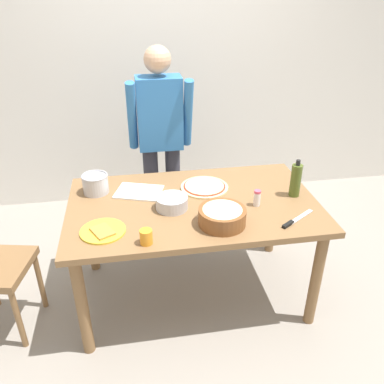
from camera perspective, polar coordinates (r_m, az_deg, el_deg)
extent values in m
plane|color=gray|center=(3.00, 0.16, -14.19)|extent=(8.00, 8.00, 0.00)
cube|color=silver|center=(3.86, -3.97, 17.54)|extent=(5.60, 0.10, 2.60)
cube|color=brown|center=(2.55, 0.18, -1.91)|extent=(1.60, 0.96, 0.04)
cylinder|color=brown|center=(2.46, -15.57, -15.65)|extent=(0.07, 0.07, 0.72)
cylinder|color=brown|center=(2.67, 17.47, -11.91)|extent=(0.07, 0.07, 0.72)
cylinder|color=brown|center=(3.09, -14.46, -5.32)|extent=(0.07, 0.07, 0.72)
cylinder|color=brown|center=(3.25, 11.59, -3.05)|extent=(0.07, 0.07, 0.72)
cylinder|color=#2D2D38|center=(3.35, -5.76, -0.34)|extent=(0.12, 0.12, 0.85)
cylinder|color=#2D2D38|center=(3.36, -2.70, -0.10)|extent=(0.12, 0.12, 0.85)
cube|color=#2D6BAD|center=(3.08, -4.70, 11.28)|extent=(0.34, 0.20, 0.55)
cylinder|color=#2D6BAD|center=(3.02, -8.65, 10.72)|extent=(0.07, 0.21, 0.55)
cylinder|color=#2D6BAD|center=(3.05, -0.61, 11.23)|extent=(0.07, 0.21, 0.55)
sphere|color=tan|center=(2.98, -5.02, 18.54)|extent=(0.20, 0.20, 0.20)
cylinder|color=brown|center=(2.71, -23.76, -16.46)|extent=(0.04, 0.04, 0.45)
cylinder|color=brown|center=(2.93, -21.08, -11.91)|extent=(0.04, 0.04, 0.45)
cylinder|color=beige|center=(2.72, 1.80, 0.69)|extent=(0.33, 0.33, 0.01)
cylinder|color=#B22D1E|center=(2.71, 1.81, 0.84)|extent=(0.29, 0.29, 0.00)
cylinder|color=beige|center=(2.71, 1.81, 0.92)|extent=(0.27, 0.27, 0.00)
cylinder|color=gold|center=(2.31, -12.75, -5.51)|extent=(0.26, 0.26, 0.01)
cube|color=#CC8438|center=(2.29, -12.79, -5.54)|extent=(0.15, 0.17, 0.01)
cylinder|color=brown|center=(2.31, 4.37, -3.57)|extent=(0.28, 0.28, 0.10)
ellipsoid|color=beige|center=(2.29, 4.41, -2.72)|extent=(0.25, 0.25, 0.05)
cylinder|color=#B7B7BC|center=(2.46, -2.93, -1.56)|extent=(0.20, 0.20, 0.08)
cylinder|color=#47561E|center=(2.66, 14.74, 1.62)|extent=(0.07, 0.07, 0.22)
cylinder|color=black|center=(2.61, 15.08, 4.12)|extent=(0.03, 0.03, 0.04)
cylinder|color=#B7B7BC|center=(2.71, -13.76, 1.09)|extent=(0.17, 0.17, 0.12)
torus|color=#A5A5AD|center=(2.69, -13.92, 2.30)|extent=(0.17, 0.17, 0.01)
cylinder|color=orange|center=(2.16, -6.63, -6.45)|extent=(0.07, 0.07, 0.08)
cylinder|color=white|center=(2.52, 9.36, -1.01)|extent=(0.04, 0.04, 0.09)
cylinder|color=#D84C66|center=(2.50, 9.45, 0.05)|extent=(0.04, 0.04, 0.02)
cube|color=white|center=(2.68, -7.67, 0.02)|extent=(0.35, 0.30, 0.01)
cube|color=silver|center=(2.48, 15.47, -3.45)|extent=(0.20, 0.14, 0.01)
cube|color=black|center=(2.38, 13.70, -4.56)|extent=(0.09, 0.07, 0.02)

